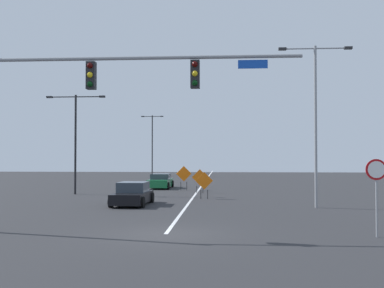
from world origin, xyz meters
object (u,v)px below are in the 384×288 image
object	(u,v)px
construction_sign_left_shoulder	(184,175)
car_black_near	(133,194)
construction_sign_right_shoulder	(200,178)
car_green_far	(160,182)
traffic_signal_assembly	(91,93)
street_lamp_mid_right	(152,141)
street_lamp_mid_left	(76,134)
stop_sign	(376,182)
construction_sign_median_near	(204,182)
street_lamp_near_left	(316,112)

from	to	relation	value
construction_sign_left_shoulder	car_black_near	size ratio (longest dim) A/B	0.48
construction_sign_right_shoulder	car_green_far	distance (m)	6.41
traffic_signal_assembly	street_lamp_mid_right	bearing A→B (deg)	96.14
street_lamp_mid_right	car_green_far	bearing A→B (deg)	-79.52
traffic_signal_assembly	street_lamp_mid_left	world-z (taller)	street_lamp_mid_left
construction_sign_right_shoulder	car_green_far	bearing A→B (deg)	126.82
car_black_near	construction_sign_left_shoulder	bearing A→B (deg)	80.09
stop_sign	street_lamp_mid_right	distance (m)	52.15
stop_sign	street_lamp_mid_left	xyz separation A→B (m)	(-16.79, 17.56, 2.63)
car_black_near	car_green_far	xyz separation A→B (m)	(-0.29, 14.22, -0.02)
stop_sign	construction_sign_left_shoulder	size ratio (longest dim) A/B	1.36
street_lamp_mid_left	car_black_near	size ratio (longest dim) A/B	1.78
traffic_signal_assembly	construction_sign_right_shoulder	xyz separation A→B (m)	(3.15, 19.24, -4.16)
street_lamp_mid_left	construction_sign_left_shoulder	distance (m)	9.65
street_lamp_mid_right	construction_sign_left_shoulder	bearing A→B (deg)	-75.81
street_lamp_mid_left	construction_sign_median_near	size ratio (longest dim) A/B	4.16
traffic_signal_assembly	stop_sign	world-z (taller)	traffic_signal_assembly
traffic_signal_assembly	construction_sign_median_near	distance (m)	15.42
street_lamp_near_left	construction_sign_median_near	bearing A→B (deg)	142.36
street_lamp_near_left	car_green_far	distance (m)	19.16
street_lamp_mid_left	car_black_near	bearing A→B (deg)	-51.22
street_lamp_mid_right	construction_sign_median_near	world-z (taller)	street_lamp_mid_right
traffic_signal_assembly	street_lamp_mid_right	distance (m)	49.75
traffic_signal_assembly	street_lamp_near_left	size ratio (longest dim) A/B	1.31
stop_sign	street_lamp_mid_left	distance (m)	24.44
street_lamp_mid_left	street_lamp_mid_right	size ratio (longest dim) A/B	0.86
construction_sign_median_near	construction_sign_right_shoulder	bearing A→B (deg)	96.47
construction_sign_left_shoulder	street_lamp_mid_right	bearing A→B (deg)	104.19
car_green_far	street_lamp_mid_left	bearing A→B (deg)	-128.98
street_lamp_mid_right	street_lamp_near_left	xyz separation A→B (m)	(15.54, -40.12, 0.27)
traffic_signal_assembly	stop_sign	distance (m)	11.05
construction_sign_right_shoulder	car_black_near	bearing A→B (deg)	-111.25
street_lamp_mid_left	construction_sign_right_shoulder	size ratio (longest dim) A/B	4.05
traffic_signal_assembly	construction_sign_median_near	size ratio (longest dim) A/B	6.58
traffic_signal_assembly	car_black_near	distance (m)	11.18
street_lamp_near_left	construction_sign_right_shoulder	distance (m)	12.88
street_lamp_mid_right	car_green_far	world-z (taller)	street_lamp_mid_right
construction_sign_median_near	car_green_far	world-z (taller)	construction_sign_median_near
construction_sign_right_shoulder	construction_sign_median_near	bearing A→B (deg)	-83.53
stop_sign	street_lamp_mid_right	size ratio (longest dim) A/B	0.32
construction_sign_left_shoulder	car_green_far	size ratio (longest dim) A/B	0.47
street_lamp_mid_right	construction_sign_median_near	distance (m)	36.46
traffic_signal_assembly	construction_sign_left_shoulder	bearing A→B (deg)	85.66
construction_sign_median_near	traffic_signal_assembly	bearing A→B (deg)	-104.45
street_lamp_mid_right	construction_sign_median_near	size ratio (longest dim) A/B	4.82
stop_sign	street_lamp_mid_right	xyz separation A→B (m)	(-15.85, 49.58, 3.16)
stop_sign	construction_sign_left_shoulder	world-z (taller)	stop_sign
stop_sign	street_lamp_near_left	world-z (taller)	street_lamp_near_left
construction_sign_right_shoulder	construction_sign_median_near	size ratio (longest dim) A/B	1.03
street_lamp_near_left	construction_sign_right_shoulder	xyz separation A→B (m)	(-7.07, 9.90, -4.25)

